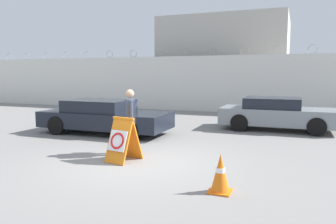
% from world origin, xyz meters
% --- Properties ---
extents(ground_plane, '(90.00, 90.00, 0.00)m').
position_xyz_m(ground_plane, '(0.00, 0.00, 0.00)').
color(ground_plane, gray).
extents(perimeter_wall, '(36.00, 0.30, 3.59)m').
position_xyz_m(perimeter_wall, '(-0.00, 11.15, 1.58)').
color(perimeter_wall, silver).
rests_on(perimeter_wall, ground_plane).
extents(building_block, '(7.97, 6.36, 5.75)m').
position_xyz_m(building_block, '(-1.06, 15.69, 2.87)').
color(building_block, '#B2ADA3').
rests_on(building_block, ground_plane).
extents(barricade_sign, '(0.74, 0.90, 1.08)m').
position_xyz_m(barricade_sign, '(-0.39, -0.05, 0.54)').
color(barricade_sign, orange).
rests_on(barricade_sign, ground_plane).
extents(security_guard, '(0.45, 0.67, 1.72)m').
position_xyz_m(security_guard, '(-0.55, 0.67, 0.96)').
color(security_guard, black).
rests_on(security_guard, ground_plane).
extents(traffic_cone_near, '(0.40, 0.40, 0.71)m').
position_xyz_m(traffic_cone_near, '(2.30, -1.28, 0.35)').
color(traffic_cone_near, orange).
rests_on(traffic_cone_near, ground_plane).
extents(parked_car_front_coupe, '(4.65, 1.93, 1.20)m').
position_xyz_m(parked_car_front_coupe, '(-2.88, 3.04, 0.61)').
color(parked_car_front_coupe, black).
rests_on(parked_car_front_coupe, ground_plane).
extents(parked_car_rear_sedan, '(4.24, 1.92, 1.23)m').
position_xyz_m(parked_car_rear_sedan, '(2.85, 6.06, 0.62)').
color(parked_car_rear_sedan, black).
rests_on(parked_car_rear_sedan, ground_plane).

